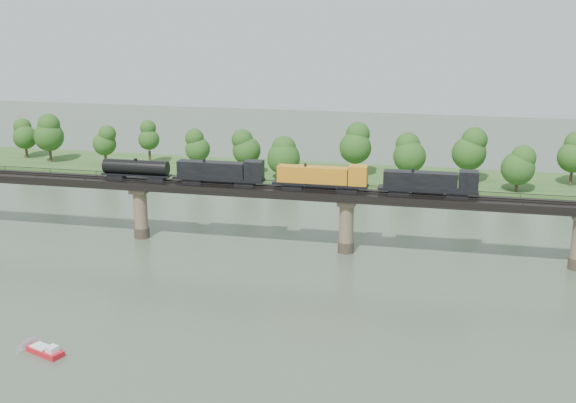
# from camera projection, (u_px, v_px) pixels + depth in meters

# --- Properties ---
(ground) EXTENTS (400.00, 400.00, 0.00)m
(ground) POSITION_uv_depth(u_px,v_px,m) (317.00, 321.00, 104.17)
(ground) COLOR #3B4A3A
(ground) RESTS_ON ground
(far_bank) EXTENTS (300.00, 24.00, 1.60)m
(far_bank) POSITION_uv_depth(u_px,v_px,m) (375.00, 178.00, 183.90)
(far_bank) COLOR #2E5321
(far_bank) RESTS_ON ground
(bridge) EXTENTS (236.00, 30.00, 11.50)m
(bridge) POSITION_uv_depth(u_px,v_px,m) (346.00, 224.00, 130.90)
(bridge) COLOR #473A2D
(bridge) RESTS_ON ground
(bridge_superstructure) EXTENTS (220.00, 4.90, 0.75)m
(bridge_superstructure) POSITION_uv_depth(u_px,v_px,m) (347.00, 190.00, 129.19)
(bridge_superstructure) COLOR black
(bridge_superstructure) RESTS_ON bridge
(far_treeline) EXTENTS (289.06, 17.54, 13.60)m
(far_treeline) POSITION_uv_depth(u_px,v_px,m) (342.00, 149.00, 179.19)
(far_treeline) COLOR #382619
(far_treeline) RESTS_ON far_bank
(freight_train) EXTENTS (70.10, 2.73, 4.82)m
(freight_train) POSITION_uv_depth(u_px,v_px,m) (286.00, 176.00, 130.93)
(freight_train) COLOR black
(freight_train) RESTS_ON bridge
(motorboat) EXTENTS (5.75, 3.78, 1.51)m
(motorboat) POSITION_uv_depth(u_px,v_px,m) (46.00, 350.00, 94.22)
(motorboat) COLOR red
(motorboat) RESTS_ON ground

